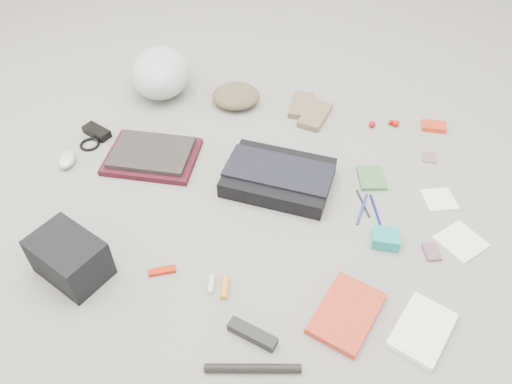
% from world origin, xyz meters
% --- Properties ---
extents(ground_plane, '(4.00, 4.00, 0.00)m').
position_xyz_m(ground_plane, '(0.00, 0.00, 0.00)').
color(ground_plane, slate).
extents(messenger_bag, '(0.42, 0.32, 0.06)m').
position_xyz_m(messenger_bag, '(0.06, 0.11, 0.03)').
color(messenger_bag, black).
rests_on(messenger_bag, ground_plane).
extents(bag_flap, '(0.41, 0.22, 0.01)m').
position_xyz_m(bag_flap, '(0.06, 0.11, 0.07)').
color(bag_flap, black).
rests_on(bag_flap, messenger_bag).
extents(laptop_sleeve, '(0.36, 0.28, 0.02)m').
position_xyz_m(laptop_sleeve, '(-0.45, 0.15, 0.01)').
color(laptop_sleeve, '#400F1A').
rests_on(laptop_sleeve, ground_plane).
extents(laptop, '(0.31, 0.23, 0.02)m').
position_xyz_m(laptop, '(-0.45, 0.15, 0.03)').
color(laptop, black).
rests_on(laptop, laptop_sleeve).
extents(bike_helmet, '(0.34, 0.39, 0.20)m').
position_xyz_m(bike_helmet, '(-0.57, 0.61, 0.10)').
color(bike_helmet, silver).
rests_on(bike_helmet, ground_plane).
extents(beanie, '(0.23, 0.23, 0.07)m').
position_xyz_m(beanie, '(-0.21, 0.59, 0.04)').
color(beanie, brown).
rests_on(beanie, ground_plane).
extents(mitten_left, '(0.10, 0.19, 0.03)m').
position_xyz_m(mitten_left, '(0.08, 0.61, 0.01)').
color(mitten_left, '#73614D').
rests_on(mitten_left, ground_plane).
extents(mitten_right, '(0.14, 0.21, 0.03)m').
position_xyz_m(mitten_right, '(0.15, 0.55, 0.01)').
color(mitten_right, '#73634A').
rests_on(mitten_right, ground_plane).
extents(power_brick, '(0.13, 0.10, 0.03)m').
position_xyz_m(power_brick, '(-0.73, 0.25, 0.02)').
color(power_brick, black).
rests_on(power_brick, ground_plane).
extents(cable_coil, '(0.11, 0.11, 0.01)m').
position_xyz_m(cable_coil, '(-0.74, 0.17, 0.01)').
color(cable_coil, black).
rests_on(cable_coil, ground_plane).
extents(mouse, '(0.09, 0.12, 0.04)m').
position_xyz_m(mouse, '(-0.77, 0.06, 0.02)').
color(mouse, '#BBBBBB').
rests_on(mouse, ground_plane).
extents(camera_bag, '(0.27, 0.24, 0.15)m').
position_xyz_m(camera_bag, '(-0.51, -0.42, 0.07)').
color(camera_bag, black).
rests_on(camera_bag, ground_plane).
extents(multitool, '(0.09, 0.06, 0.01)m').
position_xyz_m(multitool, '(-0.23, -0.37, 0.01)').
color(multitool, '#AC1B04').
rests_on(multitool, ground_plane).
extents(toiletry_tube_white, '(0.03, 0.07, 0.02)m').
position_xyz_m(toiletry_tube_white, '(-0.06, -0.39, 0.01)').
color(toiletry_tube_white, silver).
rests_on(toiletry_tube_white, ground_plane).
extents(toiletry_tube_orange, '(0.03, 0.08, 0.02)m').
position_xyz_m(toiletry_tube_orange, '(-0.02, -0.39, 0.01)').
color(toiletry_tube_orange, orange).
rests_on(toiletry_tube_orange, ground_plane).
extents(u_lock, '(0.15, 0.08, 0.03)m').
position_xyz_m(u_lock, '(0.10, -0.53, 0.02)').
color(u_lock, black).
rests_on(u_lock, ground_plane).
extents(bike_pump, '(0.27, 0.08, 0.02)m').
position_xyz_m(bike_pump, '(0.12, -0.63, 0.01)').
color(bike_pump, black).
rests_on(bike_pump, ground_plane).
extents(book_red, '(0.23, 0.28, 0.03)m').
position_xyz_m(book_red, '(0.36, -0.41, 0.01)').
color(book_red, red).
rests_on(book_red, ground_plane).
extents(book_white, '(0.21, 0.25, 0.02)m').
position_xyz_m(book_white, '(0.58, -0.42, 0.01)').
color(book_white, white).
rests_on(book_white, ground_plane).
extents(notepad, '(0.12, 0.15, 0.02)m').
position_xyz_m(notepad, '(0.41, 0.21, 0.01)').
color(notepad, '#3D6A3F').
rests_on(notepad, ground_plane).
extents(pen_blue, '(0.03, 0.16, 0.01)m').
position_xyz_m(pen_blue, '(0.38, 0.04, 0.00)').
color(pen_blue, navy).
rests_on(pen_blue, ground_plane).
extents(pen_black, '(0.06, 0.13, 0.01)m').
position_xyz_m(pen_black, '(0.39, 0.07, 0.00)').
color(pen_black, black).
rests_on(pen_black, ground_plane).
extents(pen_navy, '(0.05, 0.15, 0.01)m').
position_xyz_m(pen_navy, '(0.43, 0.04, 0.00)').
color(pen_navy, navy).
rests_on(pen_navy, ground_plane).
extents(accordion_wallet, '(0.09, 0.07, 0.05)m').
position_xyz_m(accordion_wallet, '(0.47, -0.10, 0.02)').
color(accordion_wallet, teal).
rests_on(accordion_wallet, ground_plane).
extents(card_deck, '(0.07, 0.08, 0.01)m').
position_xyz_m(card_deck, '(0.62, -0.12, 0.01)').
color(card_deck, '#7A4E6B').
rests_on(card_deck, ground_plane).
extents(napkin_top, '(0.14, 0.14, 0.01)m').
position_xyz_m(napkin_top, '(0.66, 0.14, 0.00)').
color(napkin_top, white).
rests_on(napkin_top, ground_plane).
extents(napkin_bottom, '(0.19, 0.19, 0.01)m').
position_xyz_m(napkin_bottom, '(0.72, -0.05, 0.00)').
color(napkin_bottom, white).
rests_on(napkin_bottom, ground_plane).
extents(lollipop_a, '(0.04, 0.04, 0.03)m').
position_xyz_m(lollipop_a, '(0.40, 0.54, 0.01)').
color(lollipop_a, '#B5090E').
rests_on(lollipop_a, ground_plane).
extents(lollipop_b, '(0.03, 0.03, 0.02)m').
position_xyz_m(lollipop_b, '(0.48, 0.57, 0.01)').
color(lollipop_b, '#9E0100').
rests_on(lollipop_b, ground_plane).
extents(lollipop_c, '(0.04, 0.04, 0.03)m').
position_xyz_m(lollipop_c, '(0.50, 0.56, 0.01)').
color(lollipop_c, '#AB1806').
rests_on(lollipop_c, ground_plane).
extents(altoids_tin, '(0.10, 0.06, 0.02)m').
position_xyz_m(altoids_tin, '(0.66, 0.58, 0.01)').
color(altoids_tin, red).
rests_on(altoids_tin, ground_plane).
extents(stamp_sheet, '(0.06, 0.07, 0.00)m').
position_xyz_m(stamp_sheet, '(0.63, 0.38, 0.00)').
color(stamp_sheet, '#865A6B').
rests_on(stamp_sheet, ground_plane).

